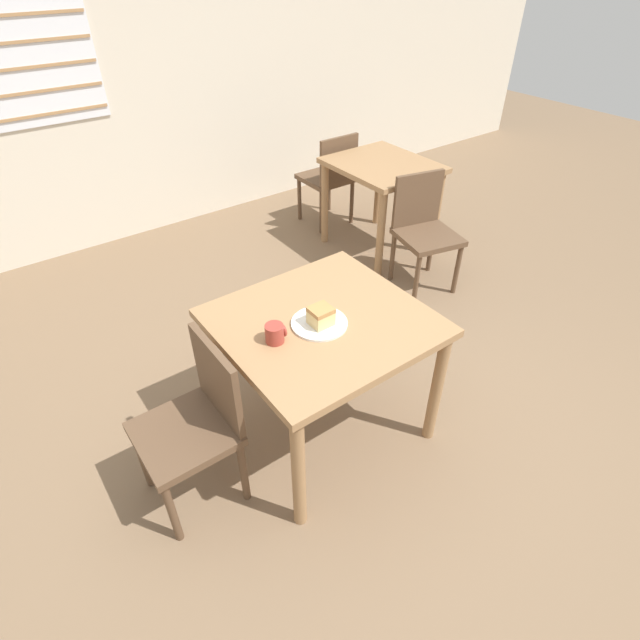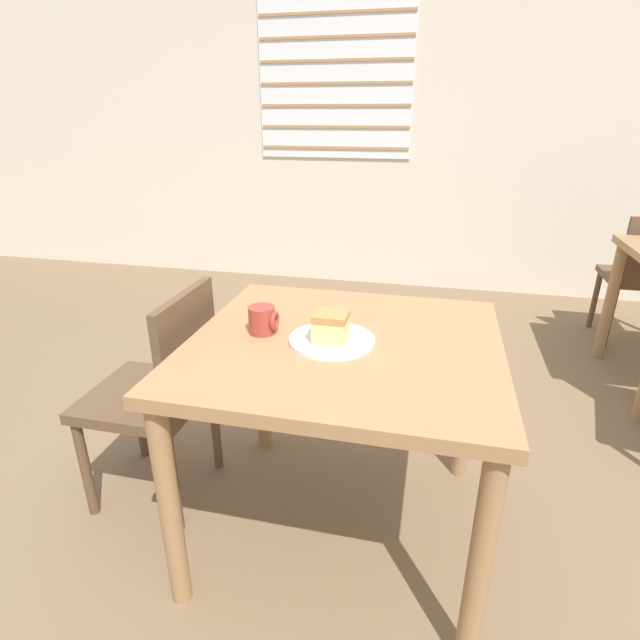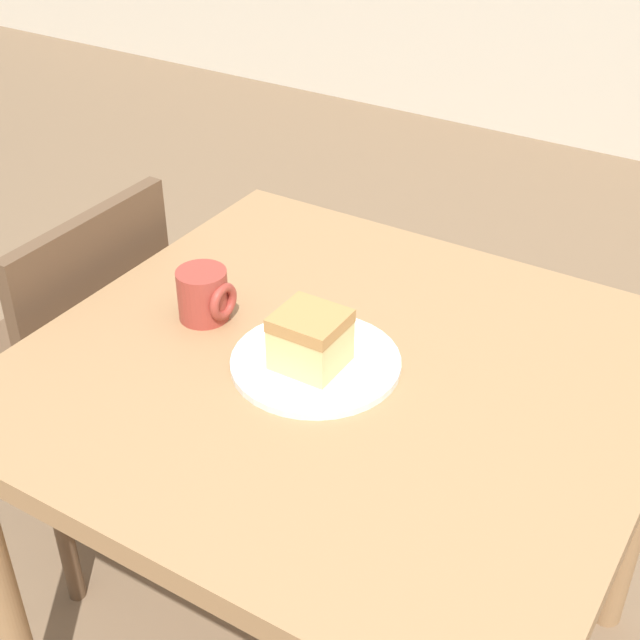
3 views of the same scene
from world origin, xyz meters
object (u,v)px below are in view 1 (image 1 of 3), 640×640
at_px(chair_near_window, 197,421).
at_px(plate, 319,323).
at_px(chair_far_opposite, 330,176).
at_px(chair_far_corner, 424,228).
at_px(dining_table_near, 323,337).
at_px(cake_slice, 321,316).
at_px(dining_table_far, 382,179).
at_px(coffee_mug, 275,333).

relative_size(chair_near_window, plate, 3.19).
xyz_separation_m(chair_far_opposite, plate, (-1.54, -1.94, 0.28)).
bearing_deg(chair_near_window, chair_far_corner, 108.14).
height_order(chair_near_window, chair_far_opposite, same).
relative_size(dining_table_near, chair_far_corner, 1.13).
distance_m(dining_table_near, chair_far_opposite, 2.45).
xyz_separation_m(chair_near_window, cake_slice, (0.63, -0.06, 0.33)).
bearing_deg(cake_slice, chair_far_corner, 26.89).
relative_size(dining_table_far, plate, 3.08).
bearing_deg(cake_slice, chair_far_opposite, 51.68).
bearing_deg(plate, chair_near_window, 175.67).
xyz_separation_m(cake_slice, coffee_mug, (-0.22, 0.03, -0.01)).
height_order(dining_table_far, coffee_mug, coffee_mug).
bearing_deg(cake_slice, coffee_mug, 171.84).
distance_m(dining_table_far, chair_far_opposite, 0.62).
relative_size(dining_table_far, chair_far_opposite, 0.97).
height_order(plate, coffee_mug, coffee_mug).
xyz_separation_m(dining_table_far, cake_slice, (-1.61, -1.36, 0.18)).
height_order(dining_table_far, cake_slice, cake_slice).
bearing_deg(coffee_mug, chair_near_window, 175.93).
relative_size(chair_far_opposite, cake_slice, 8.30).
xyz_separation_m(chair_far_corner, chair_far_opposite, (0.06, 1.20, 0.00)).
bearing_deg(chair_far_opposite, dining_table_far, 95.91).
xyz_separation_m(chair_near_window, chair_far_opposite, (2.18, 1.89, 0.00)).
distance_m(dining_table_near, chair_far_corner, 1.63).
bearing_deg(dining_table_far, plate, -140.07).
xyz_separation_m(dining_table_far, chair_far_opposite, (-0.06, 0.60, -0.15)).
bearing_deg(dining_table_far, chair_near_window, -149.92).
bearing_deg(plate, dining_table_near, 29.26).
distance_m(chair_near_window, chair_far_opposite, 2.88).
xyz_separation_m(chair_near_window, plate, (0.63, -0.05, 0.28)).
xyz_separation_m(dining_table_far, coffee_mug, (-1.83, -1.32, 0.17)).
xyz_separation_m(dining_table_far, chair_near_window, (-2.24, -1.30, -0.15)).
bearing_deg(chair_far_corner, plate, -140.21).
distance_m(dining_table_near, coffee_mug, 0.30).
relative_size(chair_far_corner, cake_slice, 8.30).
xyz_separation_m(dining_table_near, coffee_mug, (-0.26, -0.00, 0.15)).
distance_m(dining_table_near, chair_near_window, 0.69).
distance_m(dining_table_far, chair_far_corner, 0.63).
height_order(chair_near_window, cake_slice, cake_slice).
xyz_separation_m(chair_far_opposite, cake_slice, (-1.55, -1.95, 0.33)).
height_order(chair_near_window, plate, chair_near_window).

